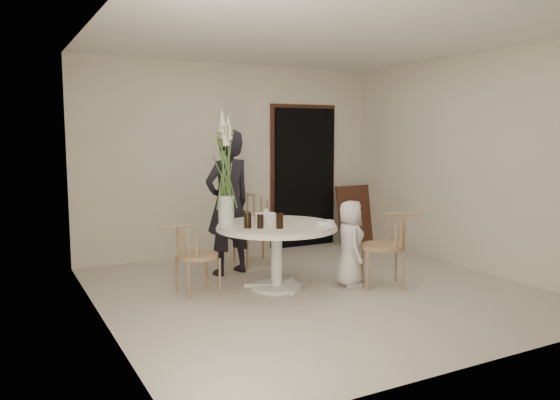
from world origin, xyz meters
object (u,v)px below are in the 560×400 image
chair_right (393,238)px  boy (350,243)px  chair_left (188,249)px  girl (228,203)px  flower_vase (226,170)px  chair_far (251,218)px  table (277,234)px  birthday_cake (265,218)px

chair_right → boy: 0.49m
chair_left → boy: bearing=-109.4°
girl → flower_vase: (-0.30, -0.66, 0.45)m
flower_vase → chair_far: bearing=53.4°
flower_vase → chair_left: bearing=177.9°
table → chair_left: (-0.94, 0.23, -0.12)m
table → girl: girl is taller
chair_left → girl: bearing=-51.8°
girl → boy: 1.57m
chair_far → chair_left: bearing=-138.3°
chair_right → chair_left: size_ratio=1.10×
girl → flower_vase: size_ratio=1.39×
birthday_cake → flower_vase: (-0.41, 0.13, 0.54)m
boy → flower_vase: 1.62m
birthday_cake → chair_far: bearing=71.8°
table → flower_vase: bearing=157.5°
chair_right → flower_vase: bearing=-84.7°
chair_far → chair_left: size_ratio=1.21×
chair_left → girl: size_ratio=0.44×
chair_left → boy: 1.80m
table → chair_far: 1.34m
table → chair_left: bearing=166.5°
boy → table: bearing=90.2°
girl → table: bearing=88.9°
boy → birthday_cake: 1.00m
chair_right → flower_vase: flower_vase is taller
table → boy: bearing=-20.0°
chair_far → flower_vase: bearing=-125.7°
chair_left → flower_vase: (0.43, -0.02, 0.83)m
chair_right → chair_left: chair_right is taller
girl → flower_vase: bearing=50.9°
chair_far → birthday_cake: chair_far is taller
chair_left → birthday_cake: 0.90m
chair_left → flower_vase: size_ratio=0.61×
boy → chair_right: bearing=-99.2°
chair_left → girl: 1.05m
girl → birthday_cake: girl is taller
chair_far → flower_vase: flower_vase is taller
table → girl: 0.93m
chair_left → chair_right: bearing=-112.1°
chair_left → boy: (1.73, -0.51, -0.01)m
chair_far → boy: (0.48, -1.59, -0.12)m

